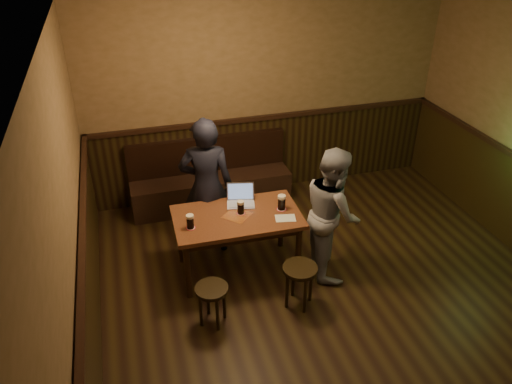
{
  "coord_description": "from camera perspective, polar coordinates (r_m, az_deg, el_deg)",
  "views": [
    {
      "loc": [
        -1.97,
        -3.26,
        3.75
      ],
      "look_at": [
        -0.7,
        1.11,
        1.07
      ],
      "focal_mm": 35.0,
      "sensor_mm": 36.0,
      "label": 1
    }
  ],
  "objects": [
    {
      "name": "pint_left",
      "position": [
        5.29,
        -7.53,
        -3.36
      ],
      "size": [
        0.11,
        0.11,
        0.16
      ],
      "color": "red",
      "rests_on": "pub_table"
    },
    {
      "name": "pub_table",
      "position": [
        5.55,
        -2.15,
        -3.54
      ],
      "size": [
        1.42,
        0.83,
        0.75
      ],
      "rotation": [
        0.0,
        0.0,
        -0.02
      ],
      "color": "#552E18",
      "rests_on": "ground"
    },
    {
      "name": "bench",
      "position": [
        7.01,
        -5.2,
        0.92
      ],
      "size": [
        2.2,
        0.5,
        0.95
      ],
      "color": "black",
      "rests_on": "ground"
    },
    {
      "name": "room",
      "position": [
        4.74,
        11.24,
        -2.75
      ],
      "size": [
        5.04,
        6.04,
        2.84
      ],
      "color": "black",
      "rests_on": "ground"
    },
    {
      "name": "pint_mid",
      "position": [
        5.48,
        -1.76,
        -1.76
      ],
      "size": [
        0.1,
        0.1,
        0.16
      ],
      "color": "red",
      "rests_on": "pub_table"
    },
    {
      "name": "laptop",
      "position": [
        5.69,
        -1.76,
        -0.74
      ],
      "size": [
        0.36,
        0.31,
        0.22
      ],
      "rotation": [
        0.0,
        0.0,
        -0.23
      ],
      "color": "silver",
      "rests_on": "pub_table"
    },
    {
      "name": "menu",
      "position": [
        5.45,
        3.37,
        -3.0
      ],
      "size": [
        0.25,
        0.19,
        0.0
      ],
      "primitive_type": "cube",
      "rotation": [
        0.0,
        0.0,
        -0.21
      ],
      "color": "silver",
      "rests_on": "pub_table"
    },
    {
      "name": "person_suit",
      "position": [
        5.83,
        -5.67,
        0.59
      ],
      "size": [
        0.7,
        0.54,
        1.72
      ],
      "primitive_type": "imported",
      "rotation": [
        0.0,
        0.0,
        2.92
      ],
      "color": "black",
      "rests_on": "ground"
    },
    {
      "name": "pint_right",
      "position": [
        5.56,
        2.95,
        -1.19
      ],
      "size": [
        0.12,
        0.12,
        0.18
      ],
      "color": "red",
      "rests_on": "pub_table"
    },
    {
      "name": "person_grey",
      "position": [
        5.57,
        8.69,
        -2.3
      ],
      "size": [
        0.68,
        0.82,
        1.54
      ],
      "primitive_type": "imported",
      "rotation": [
        0.0,
        0.0,
        1.44
      ],
      "color": "gray",
      "rests_on": "ground"
    },
    {
      "name": "stool_left",
      "position": [
        5.07,
        -5.06,
        -11.6
      ],
      "size": [
        0.39,
        0.39,
        0.45
      ],
      "rotation": [
        0.0,
        0.0,
        0.18
      ],
      "color": "black",
      "rests_on": "ground"
    },
    {
      "name": "stool_right",
      "position": [
        5.25,
        5.02,
        -9.4
      ],
      "size": [
        0.4,
        0.4,
        0.49
      ],
      "rotation": [
        0.0,
        0.0,
        0.1
      ],
      "color": "black",
      "rests_on": "ground"
    }
  ]
}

